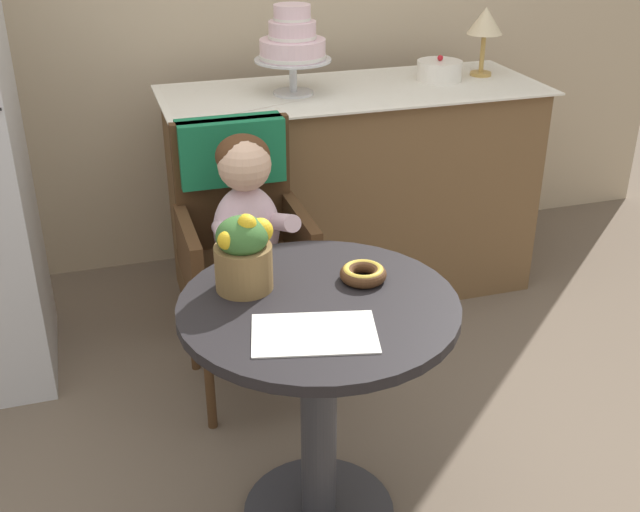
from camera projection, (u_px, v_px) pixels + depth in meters
cafe_table at (319, 371)px, 2.06m from camera, size 0.72×0.72×0.72m
wicker_chair at (239, 216)px, 2.64m from camera, size 0.42×0.45×0.95m
seated_child at (249, 224)px, 2.49m from camera, size 0.27×0.32×0.73m
paper_napkin at (314, 333)px, 1.82m from camera, size 0.33×0.25×0.00m
donut_front at (363, 273)px, 2.06m from camera, size 0.13×0.13×0.04m
flower_vase at (244, 251)px, 1.98m from camera, size 0.16×0.15×0.21m
display_counter at (352, 192)px, 3.34m from camera, size 1.56×0.62×0.90m
tiered_cake_stand at (293, 43)px, 2.98m from camera, size 0.30×0.30×0.34m
round_layer_cake at (439, 70)px, 3.25m from camera, size 0.19×0.19×0.10m
table_lamp at (485, 24)px, 3.24m from camera, size 0.15×0.15×0.28m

